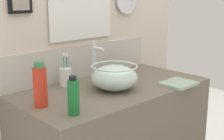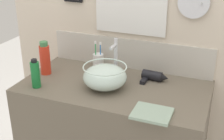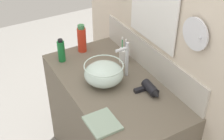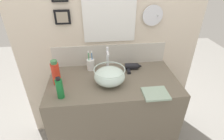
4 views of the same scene
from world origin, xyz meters
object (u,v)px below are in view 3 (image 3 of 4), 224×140
object	(u,v)px
spray_bottle	(82,39)
hair_drier	(150,89)
hand_towel	(102,123)
faucet	(126,58)
toothbrush_cup	(124,55)
glass_bowl_sink	(104,73)
soap_dispenser	(61,51)

from	to	relation	value
spray_bottle	hair_drier	bearing A→B (deg)	12.73
hand_towel	faucet	bearing A→B (deg)	133.42
toothbrush_cup	hand_towel	bearing A→B (deg)	-41.72
glass_bowl_sink	spray_bottle	size ratio (longest dim) A/B	1.19
spray_bottle	hand_towel	world-z (taller)	spray_bottle
hair_drier	faucet	bearing A→B (deg)	-171.46
faucet	spray_bottle	distance (m)	0.46
hair_drier	toothbrush_cup	size ratio (longest dim) A/B	0.86
hair_drier	toothbrush_cup	world-z (taller)	toothbrush_cup
faucet	toothbrush_cup	world-z (taller)	faucet
soap_dispenser	hand_towel	world-z (taller)	soap_dispenser
faucet	toothbrush_cup	size ratio (longest dim) A/B	1.30
faucet	toothbrush_cup	bearing A→B (deg)	152.13
glass_bowl_sink	toothbrush_cup	bearing A→B (deg)	121.88
glass_bowl_sink	hair_drier	bearing A→B (deg)	39.84
toothbrush_cup	spray_bottle	bearing A→B (deg)	-144.99
hair_drier	toothbrush_cup	xyz separation A→B (m)	(-0.40, 0.05, 0.03)
toothbrush_cup	spray_bottle	size ratio (longest dim) A/B	0.90
glass_bowl_sink	spray_bottle	xyz separation A→B (m)	(-0.44, 0.05, 0.03)
toothbrush_cup	hand_towel	distance (m)	0.66
glass_bowl_sink	toothbrush_cup	world-z (taller)	toothbrush_cup
toothbrush_cup	soap_dispenser	bearing A→B (deg)	-120.58
toothbrush_cup	soap_dispenser	world-z (taller)	toothbrush_cup
faucet	soap_dispenser	size ratio (longest dim) A/B	1.44
glass_bowl_sink	spray_bottle	world-z (taller)	spray_bottle
hand_towel	hair_drier	bearing A→B (deg)	103.66
soap_dispenser	spray_bottle	distance (m)	0.20
glass_bowl_sink	hand_towel	bearing A→B (deg)	-29.51
soap_dispenser	spray_bottle	world-z (taller)	spray_bottle
soap_dispenser	hair_drier	bearing A→B (deg)	28.77
toothbrush_cup	hand_towel	world-z (taller)	toothbrush_cup
hair_drier	spray_bottle	size ratio (longest dim) A/B	0.78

